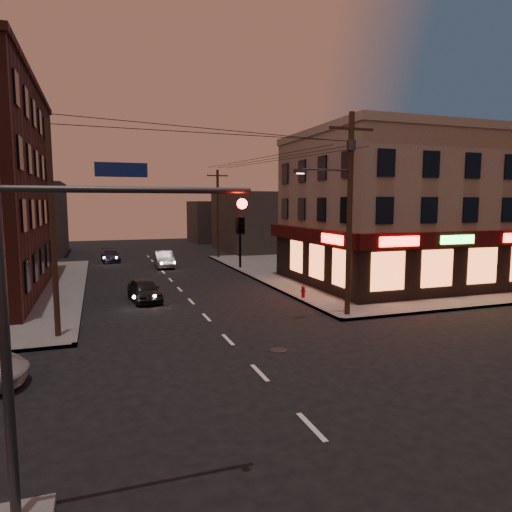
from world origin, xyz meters
name	(u,v)px	position (x,y,z in m)	size (l,w,h in m)	color
ground	(260,373)	(0.00, 0.00, 0.00)	(120.00, 120.00, 0.00)	black
sidewalk_ne	(382,269)	(18.00, 19.00, 0.07)	(24.00, 28.00, 0.15)	#514F4C
pizza_building	(406,209)	(15.93, 13.43, 5.35)	(15.85, 12.85, 10.50)	gray
bg_building_ne_a	(263,222)	(14.00, 38.00, 3.50)	(10.00, 12.00, 7.00)	#3F3D3A
bg_building_nw	(21,219)	(-13.00, 42.00, 4.00)	(9.00, 10.00, 8.00)	#3F3D3A
bg_building_ne_b	(218,222)	(12.00, 52.00, 3.00)	(8.00, 8.00, 6.00)	#3F3D3A
utility_pole_main	(348,203)	(6.68, 5.80, 5.76)	(4.20, 0.44, 10.00)	#382619
utility_pole_far	(218,214)	(6.80, 32.00, 4.65)	(0.26, 0.26, 9.00)	#382619
utility_pole_west	(53,230)	(-6.80, 6.50, 4.65)	(0.24, 0.24, 9.00)	#382619
traffic_signal	(68,295)	(-5.57, -5.60, 4.16)	(4.49, 0.32, 6.47)	#333538
sedan_near	(144,290)	(-2.58, 13.04, 0.66)	(1.57, 3.90, 1.33)	black
sedan_mid	(164,259)	(0.50, 27.13, 0.73)	(1.54, 4.40, 1.45)	slate
sedan_far	(111,256)	(-3.95, 32.73, 0.60)	(1.69, 4.16, 1.21)	#191831
fire_hydrant	(303,291)	(6.40, 10.20, 0.55)	(0.33, 0.33, 0.73)	maroon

